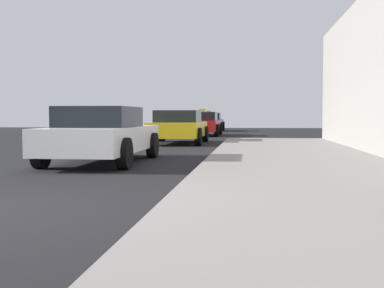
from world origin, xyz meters
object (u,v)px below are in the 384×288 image
object	(u,v)px
car_red	(202,124)
car_white	(102,134)
car_yellow	(179,127)
car_blue	(209,122)

from	to	relation	value
car_red	car_white	bearing A→B (deg)	-92.57
car_red	car_yellow	bearing A→B (deg)	-91.14
car_white	car_blue	xyz separation A→B (m)	(0.39, 24.92, 0.00)
car_white	car_blue	size ratio (longest dim) A/B	1.07
car_yellow	car_red	world-z (taller)	car_red
car_white	car_blue	world-z (taller)	car_blue
car_yellow	car_red	distance (m)	8.02
car_yellow	car_blue	world-z (taller)	car_blue
car_blue	car_yellow	bearing A→B (deg)	-89.36
car_yellow	car_blue	bearing A→B (deg)	90.64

